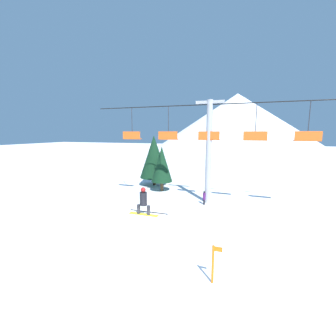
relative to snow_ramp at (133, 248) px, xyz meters
name	(u,v)px	position (x,y,z in m)	size (l,w,h in m)	color
ground_plane	(145,271)	(0.47, 0.14, -1.10)	(220.00, 220.00, 0.00)	white
mountain_ridge	(237,121)	(0.47, 88.93, 9.71)	(65.65, 65.65, 21.62)	silver
snow_ramp	(133,248)	(0.00, 0.00, 0.00)	(2.03, 3.45, 2.20)	white
snowboarder	(143,201)	(-0.06, 1.23, 1.79)	(1.51, 0.35, 1.38)	yellow
chairlift	(209,144)	(1.49, 11.15, 4.06)	(21.65, 0.50, 8.90)	#9E9EA3
pine_tree_near	(162,164)	(-3.76, 13.60, 1.78)	(2.23, 2.23, 4.74)	#4C3823
pine_tree_far	(154,157)	(-5.56, 15.80, 2.30)	(3.32, 3.32, 5.87)	#4C3823
trail_marker	(213,263)	(3.49, 0.31, -0.22)	(0.41, 0.10, 1.65)	orange
distant_skier	(204,197)	(1.34, 10.42, -0.43)	(0.24, 0.24, 1.23)	black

